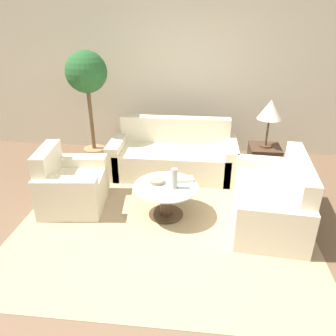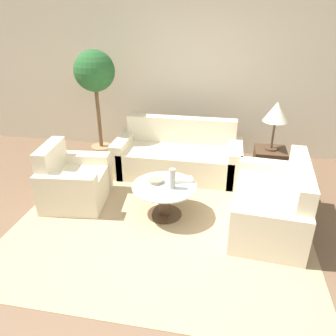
{
  "view_description": "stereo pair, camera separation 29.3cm",
  "coord_description": "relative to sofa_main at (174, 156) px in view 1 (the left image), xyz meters",
  "views": [
    {
      "loc": [
        0.28,
        -2.8,
        2.38
      ],
      "look_at": [
        -0.13,
        0.96,
        0.55
      ],
      "focal_mm": 35.0,
      "sensor_mm": 36.0,
      "label": 1
    },
    {
      "loc": [
        0.57,
        -2.76,
        2.38
      ],
      "look_at": [
        -0.13,
        0.96,
        0.55
      ],
      "focal_mm": 35.0,
      "sensor_mm": 36.0,
      "label": 2
    }
  ],
  "objects": [
    {
      "name": "armchair",
      "position": [
        -1.28,
        -1.13,
        -0.0
      ],
      "size": [
        0.87,
        0.96,
        0.81
      ],
      "rotation": [
        0.0,
        0.0,
        1.68
      ],
      "color": "beige",
      "rests_on": "ground_plane"
    },
    {
      "name": "vase",
      "position": [
        0.13,
        -1.3,
        0.28
      ],
      "size": [
        0.08,
        0.08,
        0.26
      ],
      "color": "#9E998E",
      "rests_on": "coffee_table"
    },
    {
      "name": "coffee_table",
      "position": [
        0.02,
        -1.26,
        -0.0
      ],
      "size": [
        0.8,
        0.8,
        0.43
      ],
      "color": "#422D1E",
      "rests_on": "ground_plane"
    },
    {
      "name": "bowl",
      "position": [
        -0.1,
        -1.2,
        0.17
      ],
      "size": [
        0.18,
        0.18,
        0.05
      ],
      "color": "gray",
      "rests_on": "coffee_table"
    },
    {
      "name": "loveseat",
      "position": [
        1.36,
        -1.22,
        -0.0
      ],
      "size": [
        0.92,
        1.51,
        0.83
      ],
      "rotation": [
        0.0,
        0.0,
        -1.65
      ],
      "color": "beige",
      "rests_on": "ground_plane"
    },
    {
      "name": "rug",
      "position": [
        0.02,
        -1.26,
        -0.27
      ],
      "size": [
        3.53,
        3.35,
        0.01
      ],
      "color": "tan",
      "rests_on": "ground_plane"
    },
    {
      "name": "table_lamp",
      "position": [
        1.38,
        -0.13,
        0.83
      ],
      "size": [
        0.35,
        0.35,
        0.7
      ],
      "color": "#422D1E",
      "rests_on": "side_table"
    },
    {
      "name": "potted_plant",
      "position": [
        -1.36,
        0.17,
        1.08
      ],
      "size": [
        0.63,
        0.63,
        1.85
      ],
      "color": "#93704C",
      "rests_on": "ground_plane"
    },
    {
      "name": "side_table",
      "position": [
        1.38,
        -0.13,
        0.0
      ],
      "size": [
        0.45,
        0.45,
        0.56
      ],
      "color": "#422D1E",
      "rests_on": "ground_plane"
    },
    {
      "name": "sofa_main",
      "position": [
        0.0,
        0.0,
        0.0
      ],
      "size": [
        1.96,
        0.84,
        0.85
      ],
      "color": "beige",
      "rests_on": "ground_plane"
    },
    {
      "name": "ground_plane",
      "position": [
        0.15,
        -1.97,
        -0.28
      ],
      "size": [
        14.0,
        14.0,
        0.0
      ],
      "primitive_type": "plane",
      "color": "brown"
    },
    {
      "name": "book_stack",
      "position": [
        0.24,
        -1.1,
        0.17
      ],
      "size": [
        0.26,
        0.18,
        0.04
      ],
      "rotation": [
        0.0,
        0.0,
        0.28
      ],
      "color": "beige",
      "rests_on": "coffee_table"
    },
    {
      "name": "wall_back",
      "position": [
        0.15,
        1.03,
        1.02
      ],
      "size": [
        10.0,
        0.06,
        2.6
      ],
      "color": "beige",
      "rests_on": "ground_plane"
    }
  ]
}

